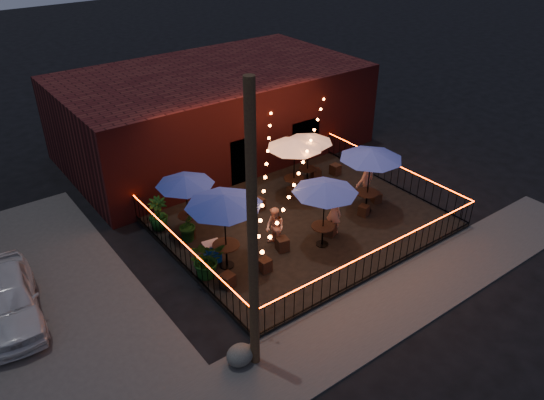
# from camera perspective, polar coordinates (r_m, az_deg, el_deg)

# --- Properties ---
(ground) EXTENTS (110.00, 110.00, 0.00)m
(ground) POSITION_cam_1_polar(r_m,az_deg,el_deg) (19.35, 6.93, -5.24)
(ground) COLOR black
(ground) RESTS_ON ground
(patio) EXTENTS (10.00, 8.00, 0.15)m
(patio) POSITION_cam_1_polar(r_m,az_deg,el_deg) (20.52, 3.16, -2.50)
(patio) COLOR black
(patio) RESTS_ON ground
(sidewalk) EXTENTS (18.00, 2.50, 0.05)m
(sidewalk) POSITION_cam_1_polar(r_m,az_deg,el_deg) (17.65, 14.19, -9.97)
(sidewalk) COLOR #423F3D
(sidewalk) RESTS_ON ground
(brick_building) EXTENTS (14.00, 8.00, 4.00)m
(brick_building) POSITION_cam_1_polar(r_m,az_deg,el_deg) (26.08, -6.33, 9.47)
(brick_building) COLOR #3E1111
(brick_building) RESTS_ON ground
(utility_pole) EXTENTS (0.26, 0.26, 8.00)m
(utility_pole) POSITION_cam_1_polar(r_m,az_deg,el_deg) (12.57, -2.09, -4.46)
(utility_pole) COLOR #3C2318
(utility_pole) RESTS_ON ground
(fence_front) EXTENTS (10.00, 0.04, 1.04)m
(fence_front) POSITION_cam_1_polar(r_m,az_deg,el_deg) (17.87, 11.43, -6.43)
(fence_front) COLOR black
(fence_front) RESTS_ON patio
(fence_left) EXTENTS (0.04, 8.00, 1.04)m
(fence_left) POSITION_cam_1_polar(r_m,az_deg,el_deg) (17.93, -9.30, -6.04)
(fence_left) COLOR black
(fence_left) RESTS_ON patio
(fence_right) EXTENTS (0.04, 8.00, 1.04)m
(fence_right) POSITION_cam_1_polar(r_m,az_deg,el_deg) (23.36, 12.74, 2.73)
(fence_right) COLOR black
(fence_right) RESTS_ON patio
(festoon_lights) EXTENTS (10.02, 8.72, 1.32)m
(festoon_lights) POSITION_cam_1_polar(r_m,az_deg,el_deg) (18.54, 1.55, 2.45)
(festoon_lights) COLOR orange
(festoon_lights) RESTS_ON ground
(cafe_table_0) EXTENTS (3.35, 3.35, 2.78)m
(cafe_table_0) POSITION_cam_1_polar(r_m,az_deg,el_deg) (16.82, -5.22, -0.12)
(cafe_table_0) COLOR black
(cafe_table_0) RESTS_ON patio
(cafe_table_1) EXTENTS (2.71, 2.71, 2.34)m
(cafe_table_1) POSITION_cam_1_polar(r_m,az_deg,el_deg) (19.02, -9.34, 2.00)
(cafe_table_1) COLOR black
(cafe_table_1) RESTS_ON patio
(cafe_table_2) EXTENTS (2.53, 2.53, 2.53)m
(cafe_table_2) POSITION_cam_1_polar(r_m,az_deg,el_deg) (18.04, 5.74, 1.25)
(cafe_table_2) COLOR black
(cafe_table_2) RESTS_ON patio
(cafe_table_3) EXTENTS (2.89, 2.89, 2.52)m
(cafe_table_3) POSITION_cam_1_polar(r_m,az_deg,el_deg) (21.25, 2.45, 6.01)
(cafe_table_3) COLOR black
(cafe_table_3) RESTS_ON patio
(cafe_table_4) EXTENTS (3.10, 3.10, 2.68)m
(cafe_table_4) POSITION_cam_1_polar(r_m,az_deg,el_deg) (20.33, 10.63, 4.80)
(cafe_table_4) COLOR black
(cafe_table_4) RESTS_ON patio
(cafe_table_5) EXTENTS (2.40, 2.40, 2.26)m
(cafe_table_5) POSITION_cam_1_polar(r_m,az_deg,el_deg) (22.31, 3.96, 6.53)
(cafe_table_5) COLOR black
(cafe_table_5) RESTS_ON patio
(bistro_chair_0) EXTENTS (0.47, 0.47, 0.48)m
(bistro_chair_0) POSITION_cam_1_polar(r_m,az_deg,el_deg) (17.20, -4.79, -8.63)
(bistro_chair_0) COLOR black
(bistro_chair_0) RESTS_ON patio
(bistro_chair_1) EXTENTS (0.41, 0.41, 0.46)m
(bistro_chair_1) POSITION_cam_1_polar(r_m,az_deg,el_deg) (17.80, -0.80, -7.01)
(bistro_chair_1) COLOR black
(bistro_chair_1) RESTS_ON patio
(bistro_chair_2) EXTENTS (0.47, 0.47, 0.49)m
(bistro_chair_2) POSITION_cam_1_polar(r_m,az_deg,el_deg) (19.64, -9.00, -3.42)
(bistro_chair_2) COLOR black
(bistro_chair_2) RESTS_ON patio
(bistro_chair_3) EXTENTS (0.51, 0.51, 0.49)m
(bistro_chair_3) POSITION_cam_1_polar(r_m,az_deg,el_deg) (20.33, -4.60, -1.84)
(bistro_chair_3) COLOR black
(bistro_chair_3) RESTS_ON patio
(bistro_chair_4) EXTENTS (0.48, 0.48, 0.48)m
(bistro_chair_4) POSITION_cam_1_polar(r_m,az_deg,el_deg) (18.77, 1.11, -4.77)
(bistro_chair_4) COLOR black
(bistro_chair_4) RESTS_ON patio
(bistro_chair_5) EXTENTS (0.56, 0.56, 0.50)m
(bistro_chair_5) POSITION_cam_1_polar(r_m,az_deg,el_deg) (19.68, 6.24, -3.11)
(bistro_chair_5) COLOR black
(bistro_chair_5) RESTS_ON patio
(bistro_chair_6) EXTENTS (0.44, 0.44, 0.46)m
(bistro_chair_6) POSITION_cam_1_polar(r_m,az_deg,el_deg) (21.14, -1.40, -0.43)
(bistro_chair_6) COLOR black
(bistro_chair_6) RESTS_ON patio
(bistro_chair_7) EXTENTS (0.39, 0.39, 0.45)m
(bistro_chair_7) POSITION_cam_1_polar(r_m,az_deg,el_deg) (22.02, 2.24, 0.88)
(bistro_chair_7) COLOR black
(bistro_chair_7) RESTS_ON patio
(bistro_chair_8) EXTENTS (0.45, 0.45, 0.42)m
(bistro_chair_8) POSITION_cam_1_polar(r_m,az_deg,el_deg) (21.05, 9.83, -1.12)
(bistro_chair_8) COLOR black
(bistro_chair_8) RESTS_ON patio
(bistro_chair_9) EXTENTS (0.44, 0.44, 0.41)m
(bistro_chair_9) POSITION_cam_1_polar(r_m,az_deg,el_deg) (22.05, 11.17, 0.27)
(bistro_chair_9) COLOR black
(bistro_chair_9) RESTS_ON patio
(bistro_chair_10) EXTENTS (0.48, 0.48, 0.45)m
(bistro_chair_10) POSITION_cam_1_polar(r_m,az_deg,el_deg) (23.50, 4.76, 2.81)
(bistro_chair_10) COLOR black
(bistro_chair_10) RESTS_ON patio
(bistro_chair_11) EXTENTS (0.43, 0.43, 0.48)m
(bistro_chair_11) POSITION_cam_1_polar(r_m,az_deg,el_deg) (23.95, 6.82, 3.28)
(bistro_chair_11) COLOR black
(bistro_chair_11) RESTS_ON patio
(patron_a) EXTENTS (0.54, 0.67, 1.59)m
(patron_a) POSITION_cam_1_polar(r_m,az_deg,el_deg) (19.58, 6.65, -1.43)
(patron_a) COLOR beige
(patron_a) RESTS_ON patio
(patron_b) EXTENTS (0.60, 0.76, 1.56)m
(patron_b) POSITION_cam_1_polar(r_m,az_deg,el_deg) (18.64, 0.31, -3.03)
(patron_b) COLOR #CBAF8A
(patron_b) RESTS_ON patio
(patron_c) EXTENTS (1.19, 0.81, 1.70)m
(patron_c) POSITION_cam_1_polar(r_m,az_deg,el_deg) (22.13, 10.01, 2.41)
(patron_c) COLOR tan
(patron_c) RESTS_ON patio
(potted_shrub_a) EXTENTS (1.30, 1.16, 1.32)m
(potted_shrub_a) POSITION_cam_1_polar(r_m,az_deg,el_deg) (17.47, -7.06, -6.33)
(potted_shrub_a) COLOR #0D3A0E
(potted_shrub_a) RESTS_ON patio
(potted_shrub_b) EXTENTS (0.77, 0.63, 1.33)m
(potted_shrub_b) POSITION_cam_1_polar(r_m,az_deg,el_deg) (19.30, -8.94, -2.58)
(potted_shrub_b) COLOR #10360D
(potted_shrub_b) RESTS_ON patio
(potted_shrub_c) EXTENTS (0.85, 0.85, 1.28)m
(potted_shrub_c) POSITION_cam_1_polar(r_m,az_deg,el_deg) (20.16, -12.17, -1.46)
(potted_shrub_c) COLOR #173810
(potted_shrub_c) RESTS_ON patio
(cooler) EXTENTS (0.65, 0.51, 0.78)m
(cooler) POSITION_cam_1_polar(r_m,az_deg,el_deg) (18.23, -6.45, -5.59)
(cooler) COLOR #083DB3
(cooler) RESTS_ON patio
(boulder) EXTENTS (1.00, 0.91, 0.65)m
(boulder) POSITION_cam_1_polar(r_m,az_deg,el_deg) (14.93, -3.47, -16.30)
(boulder) COLOR #474742
(boulder) RESTS_ON ground
(car_white) EXTENTS (2.27, 4.49, 1.47)m
(car_white) POSITION_cam_1_polar(r_m,az_deg,el_deg) (17.76, -26.63, -9.51)
(car_white) COLOR silver
(car_white) RESTS_ON ground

